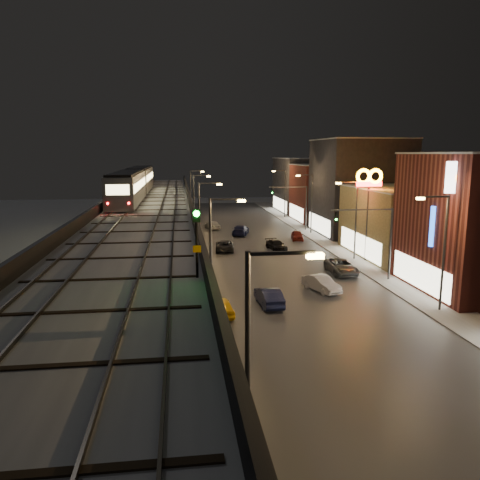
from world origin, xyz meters
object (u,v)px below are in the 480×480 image
car_onc_silver (321,284)px  car_far_white (212,225)px  car_mid_silver (225,246)px  subway_train (135,182)px  sign_citgo (461,196)px  car_near_white (269,297)px  rail_signal (197,230)px  car_mid_dark (241,230)px  car_taxi (220,307)px  car_onc_red (297,236)px  car_onc_dark (341,267)px  car_onc_white (276,246)px

car_onc_silver → car_far_white: bearing=81.6°
car_mid_silver → car_far_white: (-0.29, 17.19, 0.03)m
car_far_white → subway_train: bearing=32.0°
sign_citgo → car_near_white: bearing=171.4°
subway_train → car_far_white: subway_train is taller
rail_signal → car_mid_dark: rail_signal is taller
subway_train → car_mid_silver: subway_train is taller
rail_signal → car_taxi: (2.14, 13.43, -8.10)m
subway_train → car_mid_dark: (14.68, 5.77, -7.59)m
car_onc_silver → car_near_white: bearing=-168.2°
car_mid_dark → sign_citgo: (12.32, -35.14, 8.08)m
rail_signal → car_onc_red: rail_signal is taller
subway_train → car_onc_dark: subway_train is taller
car_far_white → car_onc_white: 18.90m
car_onc_silver → sign_citgo: 13.32m
car_taxi → sign_citgo: 20.18m
car_mid_dark → car_onc_silver: size_ratio=1.23×
car_taxi → car_onc_red: size_ratio=1.06×
car_far_white → car_mid_dark: bearing=106.7°
car_onc_dark → car_onc_red: car_onc_dark is taller
car_near_white → sign_citgo: 16.65m
subway_train → rail_signal: (6.40, -42.41, 0.46)m
rail_signal → sign_citgo: bearing=32.3°
car_taxi → car_near_white: size_ratio=0.91×
rail_signal → car_onc_white: 39.17m
car_taxi → car_onc_silver: car_taxi is taller
car_onc_white → rail_signal: bearing=-117.4°
sign_citgo → car_taxi: bearing=178.8°
rail_signal → sign_citgo: 24.38m
car_mid_dark → car_onc_white: 11.97m
car_far_white → car_onc_dark: (10.90, -30.05, 0.02)m
sign_citgo → car_onc_silver: bearing=149.0°
car_mid_dark → car_onc_silver: (3.28, -29.71, -0.06)m
car_mid_dark → car_onc_red: size_ratio=1.34×
car_mid_silver → car_far_white: car_far_white is taller
rail_signal → sign_citgo: size_ratio=0.27×
car_far_white → sign_citgo: bearing=96.1°
car_near_white → car_onc_white: size_ratio=1.05×
car_taxi → car_onc_red: 32.53m
car_mid_dark → sign_citgo: 38.11m
car_mid_dark → car_onc_dark: car_mid_dark is taller
rail_signal → car_onc_white: (11.30, 36.60, -8.18)m
rail_signal → car_onc_dark: rail_signal is taller
subway_train → car_onc_white: size_ratio=8.42×
car_mid_silver → car_onc_red: size_ratio=1.24×
car_far_white → sign_citgo: sign_citgo is taller
car_near_white → sign_citgo: sign_citgo is taller
car_near_white → sign_citgo: (14.39, -2.17, 8.09)m
rail_signal → car_onc_silver: rail_signal is taller
car_taxi → sign_citgo: sign_citgo is taller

